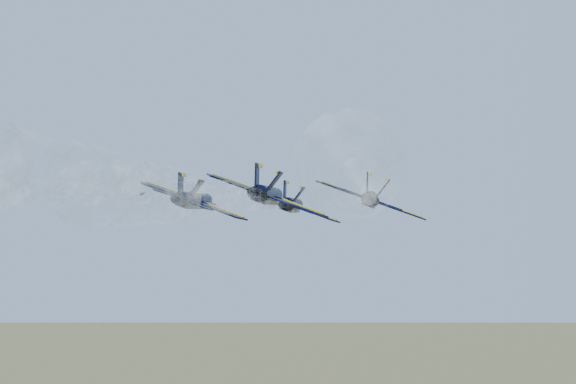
% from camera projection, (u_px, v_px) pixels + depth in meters
% --- Properties ---
extents(jet_lead, '(12.56, 17.13, 5.24)m').
position_uv_depth(jet_lead, '(292.00, 205.00, 113.41)').
color(jet_lead, black).
extents(jet_left, '(12.56, 17.13, 5.24)m').
position_uv_depth(jet_left, '(195.00, 200.00, 101.47)').
color(jet_left, black).
extents(jet_right, '(12.56, 17.13, 5.24)m').
position_uv_depth(jet_right, '(371.00, 200.00, 100.76)').
color(jet_right, black).
extents(jet_slot, '(12.56, 17.13, 5.24)m').
position_uv_depth(jet_slot, '(268.00, 195.00, 90.35)').
color(jet_slot, black).
extents(smoke_trail_lead, '(10.84, 73.83, 3.34)m').
position_uv_depth(smoke_trail_lead, '(213.00, 165.00, 56.24)').
color(smoke_trail_lead, white).
extents(smoke_trail_right, '(10.84, 73.83, 3.34)m').
position_uv_depth(smoke_trail_right, '(372.00, 142.00, 43.59)').
color(smoke_trail_right, white).
extents(smoke_trail_slot, '(10.84, 73.83, 3.34)m').
position_uv_depth(smoke_trail_slot, '(92.00, 111.00, 33.18)').
color(smoke_trail_slot, white).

